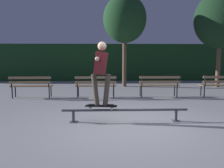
% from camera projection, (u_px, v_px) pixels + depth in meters
% --- Properties ---
extents(ground_plane, '(90.00, 90.00, 0.00)m').
position_uv_depth(ground_plane, '(126.00, 124.00, 5.49)').
color(ground_plane, '#99999E').
extents(hedge_backdrop, '(24.00, 1.20, 2.39)m').
position_uv_depth(hedge_backdrop, '(112.00, 62.00, 15.32)').
color(hedge_backdrop, '#193D1E').
rests_on(hedge_backdrop, ground).
extents(grind_rail, '(3.12, 0.18, 0.33)m').
position_uv_depth(grind_rail, '(125.00, 112.00, 5.69)').
color(grind_rail, '#47474C').
rests_on(grind_rail, ground).
extents(skateboard, '(0.80, 0.28, 0.09)m').
position_uv_depth(skateboard, '(101.00, 106.00, 5.65)').
color(skateboard, black).
rests_on(skateboard, grind_rail).
extents(skateboarder, '(0.63, 1.40, 1.56)m').
position_uv_depth(skateboarder, '(101.00, 68.00, 5.53)').
color(skateboarder, black).
rests_on(skateboarder, skateboard).
extents(park_bench_leftmost, '(1.60, 0.42, 0.88)m').
position_uv_depth(park_bench_leftmost, '(31.00, 84.00, 8.85)').
color(park_bench_leftmost, black).
rests_on(park_bench_leftmost, ground).
extents(park_bench_left_center, '(1.60, 0.42, 0.88)m').
position_uv_depth(park_bench_left_center, '(96.00, 84.00, 8.94)').
color(park_bench_left_center, black).
rests_on(park_bench_left_center, ground).
extents(park_bench_right_center, '(1.60, 0.42, 0.88)m').
position_uv_depth(park_bench_right_center, '(159.00, 84.00, 9.03)').
color(park_bench_right_center, black).
rests_on(park_bench_right_center, ground).
extents(park_bench_rightmost, '(1.60, 0.42, 0.88)m').
position_uv_depth(park_bench_rightmost, '(221.00, 83.00, 9.12)').
color(park_bench_rightmost, black).
rests_on(park_bench_rightmost, ground).
extents(tree_behind_benches, '(2.24, 2.24, 4.76)m').
position_uv_depth(tree_behind_benches, '(125.00, 19.00, 11.83)').
color(tree_behind_benches, brown).
rests_on(tree_behind_benches, ground).
extents(tree_far_right, '(2.64, 2.64, 4.91)m').
position_uv_depth(tree_far_right, '(221.00, 20.00, 11.59)').
color(tree_far_right, brown).
rests_on(tree_far_right, ground).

